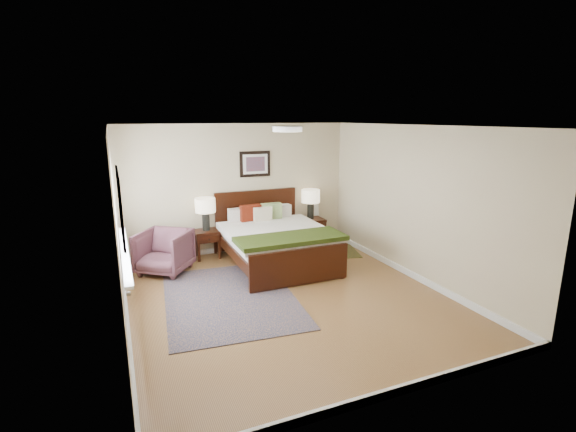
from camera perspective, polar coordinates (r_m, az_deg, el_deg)
The scene contains 18 objects.
floor at distance 6.33m, azimuth -0.07°, elevation -11.06°, with size 5.00×5.00×0.00m, color olive.
back_wall at distance 8.24m, azimuth -6.84°, elevation 3.74°, with size 4.50×0.04×2.50m, color #C4B88E.
front_wall at distance 3.84m, azimuth 14.66°, elevation -7.99°, with size 4.50×0.04×2.50m, color #C4B88E.
left_wall at distance 5.48m, azimuth -22.32°, elevation -2.10°, with size 0.04×5.00×2.50m, color #C4B88E.
right_wall at distance 7.08m, azimuth 16.97°, elevation 1.66°, with size 0.04×5.00×2.50m, color #C4B88E.
ceiling at distance 5.76m, azimuth -0.08°, elevation 12.21°, with size 4.50×5.00×0.02m, color white.
window at distance 6.14m, azimuth -22.05°, elevation 0.72°, with size 0.11×2.72×1.32m.
door at distance 3.88m, azimuth -21.30°, elevation -11.10°, with size 0.06×1.00×2.18m.
ceil_fixture at distance 5.76m, azimuth -0.08°, elevation 11.86°, with size 0.44×0.44×0.08m.
bed at distance 7.50m, azimuth -1.82°, elevation -2.67°, with size 1.80×2.19×1.18m.
wall_art at distance 8.24m, azimuth -4.51°, elevation 7.11°, with size 0.62×0.05×0.50m.
nightstand_left at distance 8.02m, azimuth -11.03°, elevation -2.79°, with size 0.45×0.40×0.53m.
nightstand_right at distance 8.73m, azimuth 3.11°, elevation -1.74°, with size 0.55×0.42×0.55m.
lamp_left at distance 7.90m, azimuth -11.24°, elevation 1.12°, with size 0.38×0.38×0.61m.
lamp_right at distance 8.59m, azimuth 3.12°, elevation 2.43°, with size 0.38×0.38×0.61m.
armchair at distance 7.47m, azimuth -16.58°, elevation -4.71°, with size 0.79×0.81×0.74m, color brown.
rug_persian at distance 6.36m, azimuth -7.94°, elevation -10.99°, with size 1.85×2.61×0.01m, color #0C1B3D.
rug_navy at distance 8.50m, azimuth 6.70°, elevation -4.58°, with size 0.73×1.09×0.01m, color black.
Camera 1 is at (-2.23, -5.31, 2.62)m, focal length 26.00 mm.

